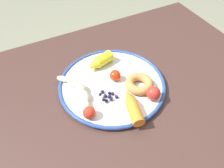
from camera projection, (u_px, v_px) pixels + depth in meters
The scene contains 10 objects.
dining_table at pixel (113, 114), 0.83m from camera, with size 1.13×0.77×0.77m.
plate at pixel (112, 85), 0.77m from camera, with size 0.35×0.35×0.02m.
banana at pixel (78, 89), 0.74m from camera, with size 0.07×0.18×0.03m.
carrot_orange at pixel (132, 106), 0.69m from camera, with size 0.06×0.13×0.04m.
carrot_yellow at pixel (99, 62), 0.82m from camera, with size 0.11×0.07×0.04m.
donut at pixel (139, 84), 0.75m from camera, with size 0.09×0.09×0.03m, color #B37F45.
blueberry_pile at pixel (108, 96), 0.73m from camera, with size 0.05×0.05×0.02m.
tomato_near at pixel (115, 75), 0.77m from camera, with size 0.04×0.04×0.04m, color red.
tomato_mid at pixel (89, 113), 0.67m from camera, with size 0.04×0.04×0.04m, color red.
tomato_far at pixel (153, 93), 0.71m from camera, with size 0.04×0.04×0.04m, color red.
Camera 1 is at (0.23, 0.44, 1.34)m, focal length 38.07 mm.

